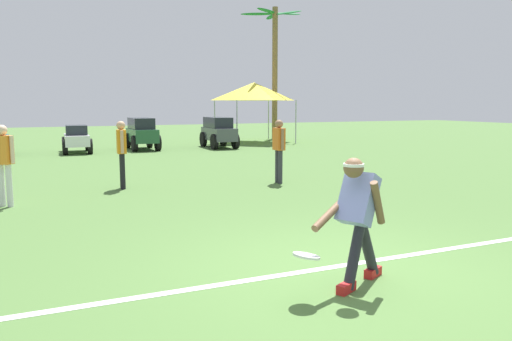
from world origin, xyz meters
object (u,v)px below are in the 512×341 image
parked_car_slot_c (142,132)px  palm_tree_left_of_centre (275,62)px  teammate_near_sideline (122,148)px  parked_car_slot_d (219,131)px  teammate_deep (279,145)px  event_tent (254,91)px  parked_car_slot_b (77,139)px  frisbee_in_flight (306,256)px  teammate_midfield (4,158)px  frisbee_thrower (358,214)px

parked_car_slot_c → palm_tree_left_of_centre: (8.02, 3.51, 3.48)m
teammate_near_sideline → parked_car_slot_d: 10.87m
teammate_deep → parked_car_slot_d: (2.04, 10.01, -0.22)m
teammate_deep → event_tent: 13.15m
parked_car_slot_c → parked_car_slot_b: bearing=-172.0°
frisbee_in_flight → teammate_deep: teammate_deep is taller
parked_car_slot_c → event_tent: event_tent is taller
teammate_near_sideline → teammate_midfield: (-2.37, -1.16, 0.00)m
frisbee_thrower → event_tent: 20.19m
frisbee_thrower → parked_car_slot_d: (4.44, 16.65, -0.07)m
frisbee_in_flight → palm_tree_left_of_centre: (9.84, 20.76, 3.74)m
frisbee_thrower → frisbee_in_flight: frisbee_thrower is taller
parked_car_slot_b → parked_car_slot_c: bearing=8.0°
frisbee_thrower → frisbee_in_flight: (-0.69, -0.13, -0.33)m
parked_car_slot_c → parked_car_slot_d: size_ratio=0.99×
frisbee_thrower → teammate_deep: teammate_deep is taller
teammate_midfield → parked_car_slot_b: (2.10, 10.52, -0.38)m
parked_car_slot_c → teammate_midfield: bearing=-113.6°
teammate_midfield → frisbee_in_flight: bearing=-65.2°
frisbee_thrower → frisbee_in_flight: bearing=-169.7°
palm_tree_left_of_centre → teammate_near_sideline: bearing=-128.2°
teammate_deep → event_tent: event_tent is taller
parked_car_slot_b → parked_car_slot_c: (2.66, 0.37, 0.16)m
teammate_midfield → palm_tree_left_of_centre: size_ratio=0.22×
event_tent → parked_car_slot_d: bearing=-141.1°
palm_tree_left_of_centre → teammate_deep: bearing=-115.8°
teammate_midfield → event_tent: (10.75, 12.59, 1.60)m
parked_car_slot_b → parked_car_slot_d: bearing=-0.9°
teammate_deep → event_tent: size_ratio=0.48×
parked_car_slot_c → frisbee_thrower: bearing=-93.8°
frisbee_thrower → teammate_midfield: (-3.63, 6.22, 0.15)m
event_tent → teammate_deep: bearing=-111.2°
event_tent → parked_car_slot_b: bearing=-166.6°
teammate_near_sideline → teammate_deep: bearing=-11.6°
teammate_midfield → frisbee_thrower: bearing=-59.8°
palm_tree_left_of_centre → event_tent: palm_tree_left_of_centre is taller
frisbee_thrower → event_tent: (7.12, 18.81, 1.75)m
teammate_near_sideline → palm_tree_left_of_centre: (10.41, 13.25, 3.26)m
frisbee_in_flight → teammate_near_sideline: bearing=94.3°
parked_car_slot_c → event_tent: size_ratio=0.74×
teammate_deep → parked_car_slot_b: teammate_deep is taller
parked_car_slot_b → parked_car_slot_d: 5.97m
parked_car_slot_c → palm_tree_left_of_centre: 9.42m
teammate_near_sideline → palm_tree_left_of_centre: 17.16m
frisbee_thrower → teammate_near_sideline: 7.49m
teammate_deep → teammate_midfield: bearing=-176.1°
parked_car_slot_b → teammate_deep: bearing=-68.8°
frisbee_thrower → palm_tree_left_of_centre: bearing=66.1°
teammate_near_sideline → parked_car_slot_b: size_ratio=0.70×
teammate_near_sideline → event_tent: bearing=53.8°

